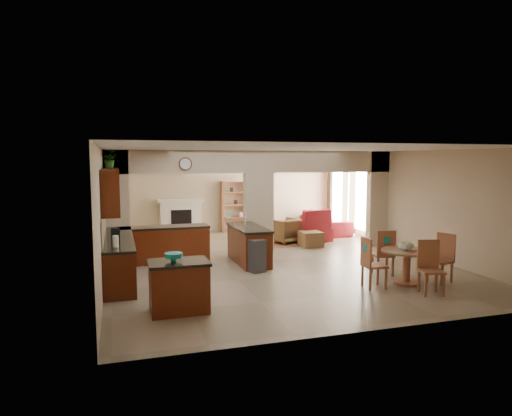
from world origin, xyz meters
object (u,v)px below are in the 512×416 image
object	(u,v)px
armchair	(285,230)
sofa	(325,222)
kitchen_island	(179,286)
dining_table	(407,261)

from	to	relation	value
armchair	sofa	bearing A→B (deg)	-163.51
kitchen_island	sofa	bearing A→B (deg)	48.80
kitchen_island	dining_table	xyz separation A→B (m)	(4.71, 0.34, 0.04)
kitchen_island	sofa	size ratio (longest dim) A/B	0.40
armchair	dining_table	bearing A→B (deg)	79.10
dining_table	sofa	xyz separation A→B (m)	(1.33, 6.60, -0.12)
sofa	kitchen_island	bearing A→B (deg)	141.49
kitchen_island	dining_table	size ratio (longest dim) A/B	0.96
kitchen_island	armchair	xyz separation A→B (m)	(4.00, 5.48, -0.06)
kitchen_island	armchair	world-z (taller)	kitchen_island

